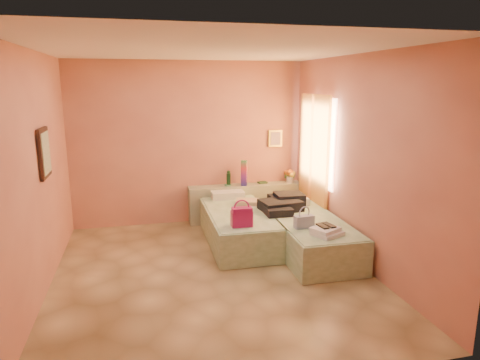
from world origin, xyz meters
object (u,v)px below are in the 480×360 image
Objects in this scene: green_book at (262,182)px; towel_stack at (327,231)px; bed_right at (308,236)px; water_bottle at (229,179)px; headboard_ledge at (246,202)px; bed_left at (238,226)px; flower_vase at (290,175)px; blue_handbag at (304,222)px; magenta_handbag at (242,217)px.

green_book is 2.42m from towel_stack.
water_bottle is (-0.83, 1.68, 0.53)m from bed_right.
headboard_ledge is 1.12m from bed_left.
flower_vase is 1.10× the size of blue_handbag.
water_bottle is (0.07, 1.03, 0.53)m from bed_left.
green_book reaches higher than headboard_ledge.
magenta_handbag reaches higher than headboard_ledge.
green_book is 0.61× the size of blue_handbag.
bed_right is 0.73m from towel_stack.
bed_left is at bearing 81.70° from magenta_handbag.
flower_vase is 0.83× the size of towel_stack.
magenta_handbag is (-0.11, -0.71, 0.38)m from bed_left.
headboard_ledge is 7.69× the size of blue_handbag.
green_book is (0.32, 0.05, 0.34)m from headboard_ledge.
blue_handbag is (0.62, -2.00, -0.19)m from water_bottle.
magenta_handbag reaches higher than towel_stack.
headboard_ledge is 1.02× the size of bed_right.
bed_right is at bearing -35.15° from bed_left.
headboard_ledge is 7.15× the size of magenta_handbag.
headboard_ledge is 0.56m from water_bottle.
flower_vase is at bearing 53.38° from magenta_handbag.
bed_right is at bearing -63.75° from water_bottle.
blue_handbag is (0.30, -2.03, 0.26)m from headboard_ledge.
bed_right is 1.80m from green_book.
water_bottle is 1.14m from flower_vase.
towel_stack is (0.88, -1.32, 0.30)m from bed_left.
bed_right is 1.09m from magenta_handbag.
bed_left is 1.37m from green_book.
green_book is at bearing 57.58° from bed_left.
towel_stack is at bearing -55.68° from bed_left.
bed_right is 7.68× the size of water_bottle.
bed_left is at bearing -110.50° from headboard_ledge.
blue_handbag is (0.69, -0.98, 0.34)m from bed_left.
headboard_ledge is 1.78m from bed_right.
magenta_handbag is (-1.32, -1.73, -0.16)m from flower_vase.
bed_right is 12.29× the size of green_book.
bed_left is 1.67m from flower_vase.
flower_vase is at bearing -0.55° from water_bottle.
blue_handbag is (-0.21, -0.33, 0.34)m from bed_right.
water_bottle reaches higher than headboard_ledge.
bed_left is 7.50× the size of blue_handbag.
blue_handbag is at bearing -54.01° from bed_left.
towel_stack is (-0.02, -0.67, 0.30)m from bed_right.
flower_vase is at bearing 70.26° from blue_handbag.
magenta_handbag is 0.85m from blue_handbag.
water_bottle reaches higher than green_book.
bed_left is 7.68× the size of water_bottle.
headboard_ledge is at bearing 74.77° from magenta_handbag.
magenta_handbag is at bearing -121.55° from green_book.
blue_handbag reaches higher than bed_right.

